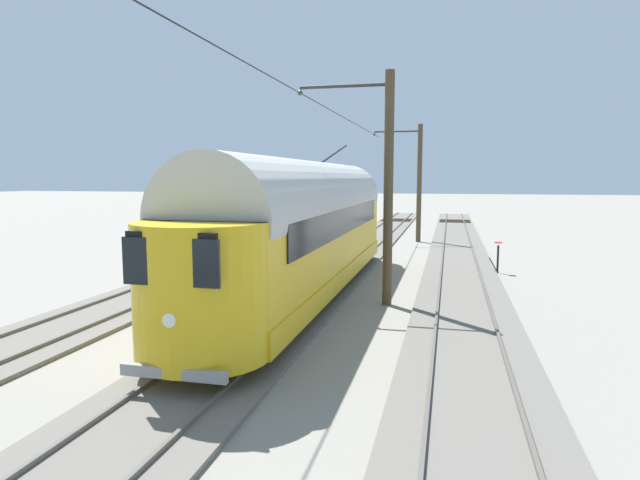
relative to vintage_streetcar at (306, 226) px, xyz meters
The scene contains 9 objects.
ground_plane 2.37m from the vintage_streetcar, 90.00° to the left, with size 220.00×220.00×0.00m, color gray.
track_streetcar_siding 5.37m from the vintage_streetcar, behind, with size 2.80×80.00×0.18m.
track_adjacent_siding 2.24m from the vintage_streetcar, 90.00° to the left, with size 2.80×80.00×0.18m.
track_third_siding 5.37m from the vintage_streetcar, ahead, with size 2.80×80.00×0.18m.
vintage_streetcar is the anchor object (origin of this frame).
catenary_pole_foreground 15.76m from the vintage_streetcar, 99.46° to the right, with size 2.88×0.28×6.82m.
catenary_pole_mid_near 2.96m from the vintage_streetcar, 166.61° to the left, with size 2.88×0.28×6.82m.
overhead_wire_run 4.02m from the vintage_streetcar, 118.63° to the right, with size 2.68×36.21×0.18m.
switch_stand 8.67m from the vintage_streetcar, 137.76° to the right, with size 0.50×0.30×1.24m.
Camera 1 is at (-4.41, 15.65, 3.79)m, focal length 30.16 mm.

